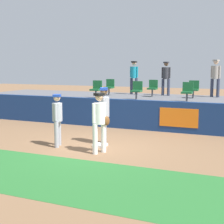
{
  "coord_description": "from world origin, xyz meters",
  "views": [
    {
      "loc": [
        4.52,
        -9.21,
        2.57
      ],
      "look_at": [
        0.2,
        1.09,
        1.0
      ],
      "focal_mm": 51.73,
      "sensor_mm": 36.0,
      "label": 1
    }
  ],
  "objects_px": {
    "spectator_hooded": "(134,75)",
    "spectator_casual": "(166,76)",
    "player_coach_visitor": "(57,117)",
    "seat_front_center": "(137,89)",
    "seat_back_right": "(194,88)",
    "spectator_capped": "(215,75)",
    "seat_front_left": "(96,88)",
    "seat_back_center": "(153,87)",
    "player_fielder_home": "(100,119)",
    "seat_back_left": "(109,86)",
    "player_runner_visitor": "(104,112)",
    "first_base": "(100,145)",
    "seat_front_right": "(187,91)"
  },
  "relations": [
    {
      "from": "spectator_hooded",
      "to": "spectator_casual",
      "type": "bearing_deg",
      "value": -170.21
    },
    {
      "from": "player_coach_visitor",
      "to": "spectator_hooded",
      "type": "height_order",
      "value": "spectator_hooded"
    },
    {
      "from": "seat_front_center",
      "to": "spectator_hooded",
      "type": "height_order",
      "value": "spectator_hooded"
    },
    {
      "from": "seat_back_right",
      "to": "spectator_capped",
      "type": "bearing_deg",
      "value": 46.19
    },
    {
      "from": "seat_front_left",
      "to": "spectator_casual",
      "type": "xyz_separation_m",
      "value": [
        2.74,
        2.63,
        0.54
      ]
    },
    {
      "from": "seat_back_center",
      "to": "spectator_casual",
      "type": "height_order",
      "value": "spectator_casual"
    },
    {
      "from": "player_fielder_home",
      "to": "seat_back_left",
      "type": "xyz_separation_m",
      "value": [
        -2.77,
        7.2,
        0.5
      ]
    },
    {
      "from": "player_coach_visitor",
      "to": "spectator_casual",
      "type": "distance_m",
      "value": 8.06
    },
    {
      "from": "player_fielder_home",
      "to": "spectator_hooded",
      "type": "relative_size",
      "value": 1.01
    },
    {
      "from": "player_fielder_home",
      "to": "player_runner_visitor",
      "type": "height_order",
      "value": "player_runner_visitor"
    },
    {
      "from": "spectator_casual",
      "to": "seat_back_center",
      "type": "bearing_deg",
      "value": 69.26
    },
    {
      "from": "first_base",
      "to": "spectator_hooded",
      "type": "height_order",
      "value": "spectator_hooded"
    },
    {
      "from": "seat_front_right",
      "to": "player_fielder_home",
      "type": "bearing_deg",
      "value": -106.8
    },
    {
      "from": "seat_front_center",
      "to": "player_coach_visitor",
      "type": "bearing_deg",
      "value": -100.49
    },
    {
      "from": "seat_back_left",
      "to": "spectator_capped",
      "type": "height_order",
      "value": "spectator_capped"
    },
    {
      "from": "player_runner_visitor",
      "to": "seat_back_center",
      "type": "distance_m",
      "value": 6.09
    },
    {
      "from": "seat_front_center",
      "to": "seat_back_center",
      "type": "bearing_deg",
      "value": 82.3
    },
    {
      "from": "seat_front_left",
      "to": "seat_front_center",
      "type": "height_order",
      "value": "same"
    },
    {
      "from": "player_coach_visitor",
      "to": "player_runner_visitor",
      "type": "bearing_deg",
      "value": 108.58
    },
    {
      "from": "spectator_hooded",
      "to": "spectator_casual",
      "type": "distance_m",
      "value": 1.79
    },
    {
      "from": "seat_front_left",
      "to": "player_coach_visitor",
      "type": "bearing_deg",
      "value": -78.29
    },
    {
      "from": "seat_back_center",
      "to": "seat_back_left",
      "type": "xyz_separation_m",
      "value": [
        -2.37,
        0.0,
        0.0
      ]
    },
    {
      "from": "seat_back_left",
      "to": "seat_front_center",
      "type": "bearing_deg",
      "value": -40.25
    },
    {
      "from": "player_fielder_home",
      "to": "first_base",
      "type": "bearing_deg",
      "value": -129.86
    },
    {
      "from": "seat_back_center",
      "to": "spectator_hooded",
      "type": "height_order",
      "value": "spectator_hooded"
    },
    {
      "from": "seat_back_right",
      "to": "spectator_casual",
      "type": "xyz_separation_m",
      "value": [
        -1.55,
        0.83,
        0.54
      ]
    },
    {
      "from": "seat_front_left",
      "to": "player_runner_visitor",
      "type": "bearing_deg",
      "value": -61.59
    },
    {
      "from": "spectator_capped",
      "to": "spectator_casual",
      "type": "distance_m",
      "value": 2.45
    },
    {
      "from": "player_fielder_home",
      "to": "seat_back_right",
      "type": "relative_size",
      "value": 2.16
    },
    {
      "from": "first_base",
      "to": "seat_front_center",
      "type": "xyz_separation_m",
      "value": [
        -0.3,
        4.65,
        1.51
      ]
    },
    {
      "from": "seat_front_right",
      "to": "spectator_casual",
      "type": "relative_size",
      "value": 0.48
    },
    {
      "from": "player_fielder_home",
      "to": "seat_front_left",
      "type": "distance_m",
      "value": 6.05
    },
    {
      "from": "seat_back_right",
      "to": "spectator_capped",
      "type": "height_order",
      "value": "spectator_capped"
    },
    {
      "from": "seat_back_right",
      "to": "spectator_capped",
      "type": "distance_m",
      "value": 1.43
    },
    {
      "from": "player_runner_visitor",
      "to": "spectator_hooded",
      "type": "xyz_separation_m",
      "value": [
        -1.35,
        7.0,
        1.02
      ]
    },
    {
      "from": "spectator_casual",
      "to": "first_base",
      "type": "bearing_deg",
      "value": 95.46
    },
    {
      "from": "first_base",
      "to": "spectator_hooded",
      "type": "relative_size",
      "value": 0.22
    },
    {
      "from": "spectator_capped",
      "to": "spectator_casual",
      "type": "xyz_separation_m",
      "value": [
        -2.45,
        -0.11,
        -0.05
      ]
    },
    {
      "from": "seat_back_center",
      "to": "seat_back_left",
      "type": "distance_m",
      "value": 2.37
    },
    {
      "from": "seat_front_center",
      "to": "spectator_hooded",
      "type": "relative_size",
      "value": 0.47
    },
    {
      "from": "seat_back_left",
      "to": "seat_back_right",
      "type": "distance_m",
      "value": 4.39
    },
    {
      "from": "player_runner_visitor",
      "to": "seat_front_right",
      "type": "bearing_deg",
      "value": 132.98
    },
    {
      "from": "player_runner_visitor",
      "to": "seat_back_center",
      "type": "relative_size",
      "value": 2.25
    },
    {
      "from": "seat_front_center",
      "to": "spectator_casual",
      "type": "distance_m",
      "value": 2.78
    },
    {
      "from": "spectator_capped",
      "to": "first_base",
      "type": "bearing_deg",
      "value": 91.74
    },
    {
      "from": "seat_front_center",
      "to": "spectator_capped",
      "type": "relative_size",
      "value": 0.46
    },
    {
      "from": "spectator_casual",
      "to": "seat_back_right",
      "type": "bearing_deg",
      "value": 160.56
    },
    {
      "from": "seat_back_center",
      "to": "seat_back_right",
      "type": "height_order",
      "value": "same"
    },
    {
      "from": "player_runner_visitor",
      "to": "seat_front_left",
      "type": "bearing_deg",
      "value": -173.61
    },
    {
      "from": "player_fielder_home",
      "to": "seat_back_right",
      "type": "height_order",
      "value": "seat_back_right"
    }
  ]
}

